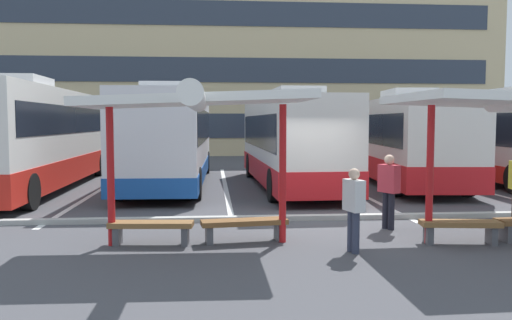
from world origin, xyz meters
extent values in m
plane|color=#47474C|center=(0.00, 0.00, 0.00)|extent=(160.00, 160.00, 0.00)
cube|color=#D1BC8C|center=(0.00, 30.39, 7.57)|extent=(36.27, 13.42, 15.14)
cube|color=#2D3847|center=(0.00, 23.65, 2.08)|extent=(33.37, 0.08, 1.67)
cube|color=#2D3847|center=(0.00, 23.65, 5.87)|extent=(33.37, 0.08, 1.67)
cube|color=#2D3847|center=(0.00, 23.65, 9.65)|extent=(33.37, 0.08, 1.67)
cube|color=silver|center=(-8.73, 6.65, 1.86)|extent=(2.67, 12.19, 3.17)
cube|color=red|center=(-8.73, 6.65, 0.70)|extent=(2.71, 12.23, 0.85)
cube|color=black|center=(-8.73, 6.65, 2.43)|extent=(2.69, 11.22, 0.91)
cube|color=black|center=(-8.78, 12.70, 2.24)|extent=(2.25, 0.10, 1.90)
cube|color=silver|center=(-8.71, 5.13, 3.62)|extent=(1.55, 2.21, 0.36)
cylinder|color=black|center=(-9.94, 11.12, 0.50)|extent=(0.31, 1.00, 1.00)
cylinder|color=black|center=(-7.59, 11.14, 0.50)|extent=(0.31, 1.00, 1.00)
cylinder|color=black|center=(-7.51, 2.17, 0.50)|extent=(0.31, 1.00, 1.00)
cube|color=silver|center=(-4.21, 7.81, 1.81)|extent=(2.81, 11.44, 3.06)
cube|color=#194C9E|center=(-4.21, 7.81, 0.56)|extent=(2.85, 11.48, 0.56)
cube|color=black|center=(-4.21, 7.81, 2.21)|extent=(2.82, 10.53, 1.15)
cube|color=black|center=(-4.08, 13.47, 2.17)|extent=(2.24, 0.13, 1.84)
cube|color=silver|center=(-4.24, 6.39, 3.52)|extent=(1.58, 2.24, 0.36)
cylinder|color=black|center=(-5.28, 11.93, 0.50)|extent=(0.32, 1.01, 1.00)
cylinder|color=black|center=(-2.94, 11.88, 0.50)|extent=(0.32, 1.01, 1.00)
cylinder|color=black|center=(-5.48, 3.75, 0.50)|extent=(0.32, 1.01, 1.00)
cylinder|color=black|center=(-3.13, 3.69, 0.50)|extent=(0.32, 1.01, 1.00)
cube|color=silver|center=(0.17, 6.54, 1.71)|extent=(2.69, 10.14, 2.86)
cube|color=red|center=(0.17, 6.54, 0.66)|extent=(2.73, 10.18, 0.76)
cube|color=black|center=(0.17, 6.54, 2.03)|extent=(2.70, 9.34, 1.12)
cube|color=black|center=(0.04, 11.55, 2.05)|extent=(2.13, 0.14, 1.72)
cube|color=silver|center=(0.20, 5.28, 3.32)|extent=(1.51, 2.24, 0.36)
cylinder|color=black|center=(-1.03, 9.95, 0.50)|extent=(0.33, 1.01, 1.00)
cylinder|color=black|center=(1.19, 10.01, 0.50)|extent=(0.33, 1.01, 1.00)
cylinder|color=black|center=(-0.85, 3.08, 0.50)|extent=(0.33, 1.01, 1.00)
cylinder|color=black|center=(1.37, 3.13, 0.50)|extent=(0.33, 1.01, 1.00)
cube|color=silver|center=(4.60, 7.96, 1.73)|extent=(3.44, 11.75, 2.90)
cube|color=red|center=(4.60, 7.96, 0.68)|extent=(3.48, 11.79, 0.80)
cube|color=black|center=(4.60, 7.96, 2.09)|extent=(3.39, 10.83, 1.07)
cube|color=black|center=(5.08, 13.70, 2.07)|extent=(2.19, 0.26, 1.74)
cube|color=silver|center=(4.48, 6.51, 3.36)|extent=(1.67, 2.32, 0.36)
cylinder|color=black|center=(3.81, 12.23, 0.50)|extent=(0.38, 1.02, 1.00)
cylinder|color=black|center=(6.09, 12.04, 0.50)|extent=(0.38, 1.02, 1.00)
cylinder|color=black|center=(3.11, 3.87, 0.50)|extent=(0.38, 1.02, 1.00)
cylinder|color=black|center=(5.39, 3.68, 0.50)|extent=(0.38, 1.02, 1.00)
cube|color=silver|center=(8.43, 7.50, 1.74)|extent=(2.71, 10.21, 2.94)
cube|color=red|center=(8.43, 7.50, 0.57)|extent=(2.75, 10.25, 0.58)
cube|color=black|center=(8.43, 7.50, 2.09)|extent=(2.72, 9.40, 1.14)
cube|color=black|center=(8.52, 12.55, 2.10)|extent=(2.23, 0.12, 1.76)
cylinder|color=black|center=(7.33, 11.00, 0.50)|extent=(0.32, 1.01, 1.00)
cylinder|color=black|center=(9.65, 10.96, 0.50)|extent=(0.32, 1.01, 1.00)
cube|color=white|center=(-6.54, 6.61, 0.00)|extent=(0.16, 14.00, 0.01)
cube|color=white|center=(-2.18, 6.61, 0.00)|extent=(0.16, 14.00, 0.01)
cube|color=white|center=(2.18, 6.61, 0.00)|extent=(0.16, 14.00, 0.01)
cube|color=white|center=(6.54, 6.61, 0.00)|extent=(0.16, 14.00, 0.01)
cylinder|color=red|center=(-4.57, -1.99, 1.35)|extent=(0.14, 0.14, 2.70)
cylinder|color=red|center=(-1.27, -1.99, 1.35)|extent=(0.14, 0.14, 2.70)
cube|color=white|center=(-2.92, -1.99, 2.78)|extent=(4.30, 2.41, 0.31)
cylinder|color=white|center=(-2.92, -3.05, 2.75)|extent=(0.36, 4.30, 0.36)
cube|color=brown|center=(-3.82, -2.00, 0.40)|extent=(1.64, 0.55, 0.10)
cube|color=#4C4C51|center=(-4.47, -1.95, 0.17)|extent=(0.15, 0.34, 0.35)
cube|color=#4C4C51|center=(-3.17, -2.06, 0.17)|extent=(0.15, 0.34, 0.35)
cube|color=brown|center=(-2.02, -1.94, 0.40)|extent=(1.74, 0.64, 0.10)
cube|color=#4C4C51|center=(-2.71, -2.03, 0.17)|extent=(0.16, 0.35, 0.35)
cube|color=#4C4C51|center=(-1.33, -1.84, 0.17)|extent=(0.16, 0.35, 0.35)
cylinder|color=red|center=(1.55, -2.34, 1.34)|extent=(0.14, 0.14, 2.69)
cube|color=white|center=(3.04, -2.34, 2.77)|extent=(3.99, 3.22, 0.28)
cube|color=brown|center=(2.14, -2.43, 0.40)|extent=(1.55, 0.60, 0.10)
cube|color=#4C4C51|center=(1.54, -2.35, 0.17)|extent=(0.16, 0.35, 0.35)
cube|color=#4C4C51|center=(2.74, -2.50, 0.17)|extent=(0.16, 0.35, 0.35)
cube|color=#4C4C51|center=(3.11, -2.35, 0.17)|extent=(0.14, 0.34, 0.35)
cube|color=#ADADA8|center=(0.00, 0.23, 0.06)|extent=(44.00, 0.24, 0.12)
cylinder|color=black|center=(1.26, -1.04, 0.41)|extent=(0.14, 0.14, 0.82)
cylinder|color=black|center=(1.18, -0.89, 0.41)|extent=(0.14, 0.14, 0.82)
cube|color=#BF333F|center=(1.22, -0.96, 1.12)|extent=(0.42, 0.52, 0.61)
sphere|color=beige|center=(1.22, -0.96, 1.54)|extent=(0.22, 0.22, 0.22)
cylinder|color=#33384C|center=(-0.12, -2.83, 0.38)|extent=(0.14, 0.14, 0.76)
cylinder|color=#33384C|center=(-0.08, -2.98, 0.38)|extent=(0.14, 0.14, 0.76)
cube|color=silver|center=(-0.10, -2.91, 1.04)|extent=(0.33, 0.49, 0.57)
sphere|color=beige|center=(-0.10, -2.91, 1.43)|extent=(0.21, 0.21, 0.21)
camera|label=1|loc=(-2.64, -12.01, 2.37)|focal=36.47mm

